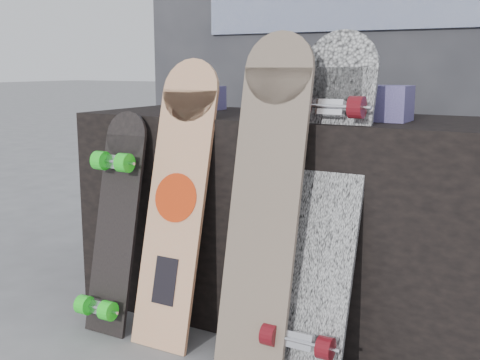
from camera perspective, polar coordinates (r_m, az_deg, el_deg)
The scene contains 9 objects.
vendor_table at distance 2.37m, azimuth 4.49°, elevation -3.55°, with size 1.60×0.60×0.80m, color black.
booth at distance 3.09m, azimuth 11.51°, elevation 12.72°, with size 2.40×0.22×2.20m.
merch_box_purple at distance 2.61m, azimuth -3.68°, elevation 7.78°, with size 0.18×0.12×0.10m, color navy.
merch_box_small at distance 2.12m, azimuth 13.94°, elevation 7.06°, with size 0.14×0.14×0.12m, color navy.
merch_box_flat at distance 2.39m, azimuth 8.50°, elevation 6.92°, with size 0.22×0.10×0.06m, color #D1B78C.
longboard_geisha at distance 2.16m, azimuth -5.95°, elevation -1.31°, with size 0.23×0.28×1.01m.
longboard_celtic at distance 1.92m, azimuth 2.47°, elevation -1.28°, with size 0.24×0.26×1.10m.
longboard_cascadia at distance 1.94m, azimuth 7.82°, elevation -1.62°, with size 0.26×0.39×1.11m.
skateboard_dark at distance 2.29m, azimuth -11.90°, elevation -3.85°, with size 0.18×0.27×0.82m.
Camera 1 is at (0.96, -1.59, 0.99)m, focal length 45.00 mm.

